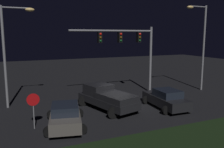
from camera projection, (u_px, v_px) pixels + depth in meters
ground_plane at (119, 107)px, 19.44m from camera, size 80.00×80.00×0.00m
pickup_truck at (106, 96)px, 18.75m from camera, size 3.80×5.73×1.80m
car_sedan at (65, 115)px, 15.07m from camera, size 3.09×4.69×1.51m
car_sedan_far at (166, 99)px, 18.98m from camera, size 2.61×4.48×1.51m
traffic_signal_gantry at (129, 44)px, 22.70m from camera, size 8.32×0.56×6.50m
street_lamp_left at (11, 44)px, 18.59m from camera, size 2.51×0.44×7.92m
street_lamp_right at (201, 38)px, 24.40m from camera, size 2.46×0.44×8.64m
stop_sign at (33, 104)px, 14.59m from camera, size 0.76×0.08×2.23m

